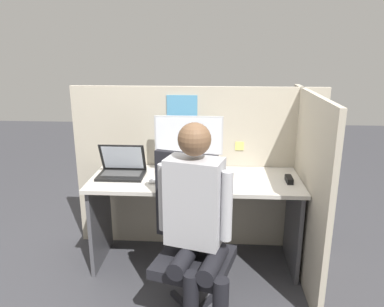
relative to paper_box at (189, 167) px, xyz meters
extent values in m
plane|color=#3D3D42|center=(0.06, -0.46, -0.80)|extent=(12.00, 12.00, 0.00)
cube|color=#B7AD99|center=(0.06, 0.20, -0.08)|extent=(2.15, 0.04, 1.44)
cube|color=#4C8EB7|center=(-0.07, 0.17, 0.37)|extent=(0.26, 0.01, 0.41)
cube|color=#F4EA66|center=(0.42, 0.17, 0.14)|extent=(0.07, 0.01, 0.07)
cube|color=#EA9EC6|center=(-0.21, 0.17, 0.28)|extent=(0.07, 0.01, 0.07)
cube|color=#B7AD99|center=(0.91, -0.21, -0.08)|extent=(0.04, 1.25, 1.44)
cube|color=beige|center=(0.06, -0.14, -0.06)|extent=(1.65, 0.63, 0.03)
cube|color=#4C4C51|center=(-0.73, -0.14, -0.43)|extent=(0.03, 0.53, 0.73)
cube|color=#4C4C51|center=(0.85, -0.14, -0.43)|extent=(0.03, 0.53, 0.73)
cube|color=white|center=(0.00, 0.00, 0.00)|extent=(0.36, 0.21, 0.08)
cylinder|color=#B2B2B7|center=(0.00, 0.00, 0.05)|extent=(0.19, 0.19, 0.01)
cylinder|color=#B2B2B7|center=(0.00, 0.00, 0.09)|extent=(0.04, 0.04, 0.07)
cube|color=#B2B2B7|center=(0.00, 0.00, 0.27)|extent=(0.55, 0.02, 0.32)
cube|color=silver|center=(0.00, -0.01, 0.27)|extent=(0.53, 0.00, 0.29)
cube|color=black|center=(-0.53, -0.14, -0.03)|extent=(0.36, 0.25, 0.02)
cube|color=#424242|center=(-0.53, -0.12, -0.02)|extent=(0.31, 0.14, 0.00)
cube|color=black|center=(-0.53, -0.07, 0.10)|extent=(0.36, 0.11, 0.24)
cube|color=silver|center=(-0.53, -0.07, 0.10)|extent=(0.32, 0.09, 0.21)
ellipsoid|color=silver|center=(-0.25, -0.27, -0.02)|extent=(0.07, 0.05, 0.03)
cube|color=black|center=(0.78, -0.18, -0.02)|extent=(0.05, 0.13, 0.04)
cone|color=orange|center=(-0.08, -0.39, -0.02)|extent=(0.04, 0.14, 0.04)
cylinder|color=green|center=(-0.08, -0.31, -0.02)|extent=(0.02, 0.02, 0.02)
cube|color=black|center=(0.17, -0.68, -0.78)|extent=(0.19, 0.25, 0.04)
cube|color=black|center=(0.00, -0.69, -0.78)|extent=(0.20, 0.24, 0.04)
cylinder|color=gray|center=(0.09, -0.80, -0.59)|extent=(0.05, 0.05, 0.35)
cube|color=black|center=(0.09, -0.80, -0.37)|extent=(0.57, 0.57, 0.07)
cube|color=black|center=(0.02, -0.55, -0.03)|extent=(0.43, 0.17, 0.63)
cylinder|color=black|center=(0.04, -0.90, -0.28)|extent=(0.20, 0.36, 0.11)
cylinder|color=black|center=(0.21, -0.95, -0.28)|extent=(0.20, 0.36, 0.11)
cube|color=#B2B2B7|center=(0.09, -0.80, 0.05)|extent=(0.38, 0.29, 0.55)
sphere|color=brown|center=(0.09, -0.80, 0.44)|extent=(0.20, 0.20, 0.20)
cylinder|color=#B2B2B7|center=(-0.11, -0.74, 0.05)|extent=(0.07, 0.07, 0.44)
cylinder|color=#B2B2B7|center=(0.29, -0.85, 0.05)|extent=(0.07, 0.07, 0.44)
camera|label=1|loc=(0.21, -2.91, 0.99)|focal=35.00mm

